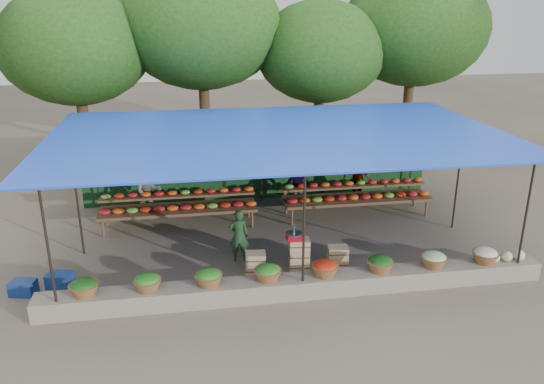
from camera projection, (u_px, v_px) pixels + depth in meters
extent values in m
plane|color=brown|center=(278.00, 240.00, 13.64)|extent=(60.00, 60.00, 0.00)
cube|color=#6D6857|center=(301.00, 286.00, 11.02)|extent=(10.60, 0.55, 0.40)
cylinder|color=black|center=(49.00, 254.00, 9.74)|extent=(0.05, 0.05, 2.80)
cylinder|color=black|center=(304.00, 236.00, 10.48)|extent=(0.05, 0.05, 2.80)
cylinder|color=black|center=(525.00, 221.00, 11.21)|extent=(0.05, 0.05, 2.80)
cylinder|color=black|center=(77.00, 199.00, 12.43)|extent=(0.05, 0.05, 2.80)
cylinder|color=black|center=(458.00, 179.00, 13.91)|extent=(0.05, 0.05, 2.80)
cylinder|color=black|center=(95.00, 164.00, 15.12)|extent=(0.05, 0.05, 2.80)
cylinder|color=black|center=(261.00, 157.00, 15.86)|extent=(0.05, 0.05, 2.80)
cylinder|color=black|center=(413.00, 150.00, 16.60)|extent=(0.05, 0.05, 2.80)
cube|color=blue|center=(278.00, 133.00, 12.70)|extent=(10.80, 6.60, 0.04)
cube|color=blue|center=(295.00, 164.00, 10.90)|extent=(10.80, 2.19, 0.26)
cube|color=blue|center=(266.00, 123.00, 14.61)|extent=(10.80, 2.19, 0.26)
cylinder|color=#A4A5A9|center=(269.00, 150.00, 14.26)|extent=(9.60, 0.01, 0.01)
ellipsoid|color=yellow|center=(97.00, 168.00, 13.66)|extent=(0.23, 0.17, 0.30)
ellipsoid|color=yellow|center=(115.00, 167.00, 13.73)|extent=(0.23, 0.17, 0.30)
ellipsoid|color=yellow|center=(133.00, 166.00, 13.80)|extent=(0.23, 0.17, 0.30)
ellipsoid|color=yellow|center=(151.00, 165.00, 13.87)|extent=(0.23, 0.17, 0.30)
ellipsoid|color=yellow|center=(168.00, 164.00, 13.94)|extent=(0.23, 0.17, 0.30)
ellipsoid|color=yellow|center=(185.00, 164.00, 14.01)|extent=(0.23, 0.17, 0.30)
ellipsoid|color=yellow|center=(202.00, 163.00, 14.08)|extent=(0.23, 0.17, 0.30)
ellipsoid|color=yellow|center=(219.00, 162.00, 14.15)|extent=(0.23, 0.17, 0.30)
ellipsoid|color=yellow|center=(236.00, 161.00, 14.22)|extent=(0.23, 0.17, 0.30)
ellipsoid|color=yellow|center=(253.00, 161.00, 14.28)|extent=(0.23, 0.17, 0.30)
ellipsoid|color=yellow|center=(269.00, 160.00, 14.35)|extent=(0.23, 0.17, 0.30)
ellipsoid|color=yellow|center=(286.00, 159.00, 14.42)|extent=(0.23, 0.17, 0.30)
ellipsoid|color=yellow|center=(302.00, 158.00, 14.49)|extent=(0.23, 0.17, 0.30)
ellipsoid|color=yellow|center=(318.00, 158.00, 14.56)|extent=(0.23, 0.17, 0.30)
ellipsoid|color=yellow|center=(333.00, 157.00, 14.63)|extent=(0.23, 0.17, 0.30)
ellipsoid|color=yellow|center=(349.00, 156.00, 14.70)|extent=(0.23, 0.17, 0.30)
ellipsoid|color=yellow|center=(365.00, 155.00, 14.77)|extent=(0.23, 0.17, 0.30)
ellipsoid|color=yellow|center=(380.00, 155.00, 14.84)|extent=(0.23, 0.17, 0.30)
ellipsoid|color=yellow|center=(395.00, 154.00, 14.91)|extent=(0.23, 0.17, 0.30)
ellipsoid|color=yellow|center=(410.00, 153.00, 14.98)|extent=(0.23, 0.17, 0.30)
ellipsoid|color=yellow|center=(425.00, 153.00, 15.05)|extent=(0.23, 0.17, 0.30)
ellipsoid|color=#1A5216|center=(84.00, 285.00, 10.22)|extent=(0.52, 0.52, 0.23)
ellipsoid|color=#2D7B20|center=(147.00, 280.00, 10.40)|extent=(0.52, 0.52, 0.23)
ellipsoid|color=#2D7B20|center=(208.00, 275.00, 10.58)|extent=(0.52, 0.52, 0.23)
ellipsoid|color=#2D7B20|center=(268.00, 271.00, 10.77)|extent=(0.52, 0.52, 0.23)
ellipsoid|color=#B0250E|center=(325.00, 266.00, 10.95)|extent=(0.52, 0.52, 0.23)
ellipsoid|color=#1A5216|center=(380.00, 262.00, 11.14)|extent=(0.52, 0.52, 0.23)
ellipsoid|color=#A2CC7F|center=(434.00, 257.00, 11.32)|extent=(0.52, 0.52, 0.23)
ellipsoid|color=beige|center=(486.00, 253.00, 11.51)|extent=(0.52, 0.52, 0.23)
cube|color=#17411E|center=(260.00, 159.00, 16.14)|extent=(10.60, 0.06, 2.50)
cylinder|color=#331E12|center=(84.00, 124.00, 17.51)|extent=(0.36, 0.36, 3.97)
ellipsoid|color=#113B10|center=(75.00, 46.00, 16.68)|extent=(4.77, 4.77, 3.69)
cylinder|color=#331E12|center=(205.00, 110.00, 18.41)|extent=(0.36, 0.36, 4.48)
ellipsoid|color=#113B10|center=(201.00, 26.00, 17.47)|extent=(5.39, 5.39, 4.17)
cylinder|color=#331E12|center=(318.00, 119.00, 18.88)|extent=(0.36, 0.36, 3.71)
ellipsoid|color=#113B10|center=(320.00, 52.00, 18.10)|extent=(4.47, 4.47, 3.45)
cylinder|color=#331E12|center=(408.00, 105.00, 19.68)|extent=(0.36, 0.36, 4.35)
ellipsoid|color=#113B10|center=(414.00, 28.00, 18.76)|extent=(5.24, 5.24, 4.05)
cube|color=#48341C|center=(179.00, 209.00, 14.29)|extent=(4.20, 0.95, 0.08)
cube|color=#48341C|center=(178.00, 196.00, 14.48)|extent=(4.20, 0.35, 0.06)
cylinder|color=#48341C|center=(103.00, 228.00, 13.71)|extent=(0.06, 0.06, 0.50)
cylinder|color=#48341C|center=(252.00, 219.00, 14.31)|extent=(0.06, 0.06, 0.50)
cylinder|color=#48341C|center=(107.00, 217.00, 14.45)|extent=(0.06, 0.06, 0.50)
cylinder|color=#48341C|center=(249.00, 208.00, 15.05)|extent=(0.06, 0.06, 0.50)
ellipsoid|color=#B2191B|center=(105.00, 212.00, 13.83)|extent=(0.31, 0.26, 0.13)
ellipsoid|color=#67A332|center=(106.00, 196.00, 14.16)|extent=(0.26, 0.22, 0.12)
ellipsoid|color=#DE4F13|center=(118.00, 211.00, 13.88)|extent=(0.31, 0.26, 0.13)
ellipsoid|color=#B0250E|center=(119.00, 196.00, 14.21)|extent=(0.26, 0.22, 0.12)
ellipsoid|color=#67A332|center=(132.00, 210.00, 13.94)|extent=(0.31, 0.26, 0.13)
ellipsoid|color=#B2191B|center=(133.00, 195.00, 14.26)|extent=(0.26, 0.22, 0.12)
ellipsoid|color=#B0250E|center=(146.00, 210.00, 13.99)|extent=(0.31, 0.26, 0.13)
ellipsoid|color=#DE4F13|center=(146.00, 194.00, 14.32)|extent=(0.26, 0.22, 0.12)
ellipsoid|color=#B2191B|center=(159.00, 209.00, 14.04)|extent=(0.31, 0.26, 0.13)
ellipsoid|color=#B2191B|center=(159.00, 194.00, 14.37)|extent=(0.26, 0.22, 0.12)
ellipsoid|color=#DE4F13|center=(173.00, 208.00, 14.10)|extent=(0.31, 0.26, 0.13)
ellipsoid|color=#DE4F13|center=(172.00, 193.00, 14.43)|extent=(0.26, 0.22, 0.12)
ellipsoid|color=#B2191B|center=(186.00, 207.00, 14.15)|extent=(0.31, 0.26, 0.13)
ellipsoid|color=#67A332|center=(185.00, 192.00, 14.48)|extent=(0.26, 0.22, 0.12)
ellipsoid|color=#DE4F13|center=(199.00, 206.00, 14.21)|extent=(0.31, 0.26, 0.13)
ellipsoid|color=#B0250E|center=(198.00, 191.00, 14.53)|extent=(0.26, 0.22, 0.12)
ellipsoid|color=#67A332|center=(212.00, 206.00, 14.26)|extent=(0.31, 0.26, 0.13)
ellipsoid|color=#B2191B|center=(211.00, 191.00, 14.59)|extent=(0.26, 0.22, 0.12)
ellipsoid|color=#B0250E|center=(225.00, 205.00, 14.31)|extent=(0.31, 0.26, 0.13)
ellipsoid|color=#DE4F13|center=(224.00, 190.00, 14.64)|extent=(0.26, 0.22, 0.12)
ellipsoid|color=#B2191B|center=(238.00, 204.00, 14.37)|extent=(0.31, 0.26, 0.13)
ellipsoid|color=#B2191B|center=(236.00, 189.00, 14.69)|extent=(0.26, 0.22, 0.12)
ellipsoid|color=#DE4F13|center=(251.00, 203.00, 14.42)|extent=(0.31, 0.26, 0.13)
ellipsoid|color=#DE4F13|center=(249.00, 189.00, 14.75)|extent=(0.26, 0.22, 0.12)
cube|color=#48341C|center=(357.00, 199.00, 15.06)|extent=(4.20, 0.95, 0.08)
cube|color=#48341C|center=(354.00, 186.00, 15.25)|extent=(4.20, 0.35, 0.06)
cylinder|color=#48341C|center=(292.00, 216.00, 14.48)|extent=(0.06, 0.06, 0.50)
cylinder|color=#48341C|center=(426.00, 208.00, 15.08)|extent=(0.06, 0.06, 0.50)
cylinder|color=#48341C|center=(287.00, 206.00, 15.22)|extent=(0.06, 0.06, 0.50)
cylinder|color=#48341C|center=(415.00, 198.00, 15.82)|extent=(0.06, 0.06, 0.50)
ellipsoid|color=#B2191B|center=(292.00, 201.00, 14.60)|extent=(0.31, 0.26, 0.13)
ellipsoid|color=#67A332|center=(289.00, 186.00, 14.93)|extent=(0.26, 0.22, 0.12)
ellipsoid|color=#DE4F13|center=(305.00, 200.00, 14.65)|extent=(0.31, 0.26, 0.13)
ellipsoid|color=#B0250E|center=(301.00, 186.00, 14.98)|extent=(0.26, 0.22, 0.12)
ellipsoid|color=#67A332|center=(317.00, 200.00, 14.71)|extent=(0.31, 0.26, 0.13)
ellipsoid|color=#B2191B|center=(313.00, 185.00, 15.03)|extent=(0.26, 0.22, 0.12)
ellipsoid|color=#B0250E|center=(329.00, 199.00, 14.76)|extent=(0.31, 0.26, 0.13)
ellipsoid|color=#DE4F13|center=(325.00, 185.00, 15.09)|extent=(0.26, 0.22, 0.12)
ellipsoid|color=#B2191B|center=(341.00, 198.00, 14.81)|extent=(0.31, 0.26, 0.13)
ellipsoid|color=#B2191B|center=(337.00, 184.00, 15.14)|extent=(0.26, 0.22, 0.12)
ellipsoid|color=#DE4F13|center=(353.00, 197.00, 14.87)|extent=(0.31, 0.26, 0.13)
ellipsoid|color=#DE4F13|center=(349.00, 183.00, 15.19)|extent=(0.26, 0.22, 0.12)
ellipsoid|color=#B2191B|center=(365.00, 197.00, 14.92)|extent=(0.31, 0.26, 0.13)
ellipsoid|color=#67A332|center=(361.00, 183.00, 15.25)|extent=(0.26, 0.22, 0.12)
ellipsoid|color=#DE4F13|center=(377.00, 196.00, 14.98)|extent=(0.31, 0.26, 0.13)
ellipsoid|color=#B0250E|center=(372.00, 182.00, 15.30)|extent=(0.26, 0.22, 0.12)
ellipsoid|color=#67A332|center=(389.00, 195.00, 15.03)|extent=(0.31, 0.26, 0.13)
ellipsoid|color=#B2191B|center=(384.00, 181.00, 15.36)|extent=(0.26, 0.22, 0.12)
ellipsoid|color=#B0250E|center=(401.00, 195.00, 15.08)|extent=(0.31, 0.26, 0.13)
ellipsoid|color=#DE4F13|center=(395.00, 181.00, 15.41)|extent=(0.26, 0.22, 0.12)
ellipsoid|color=#B2191B|center=(412.00, 194.00, 15.14)|extent=(0.31, 0.26, 0.13)
ellipsoid|color=#B2191B|center=(407.00, 180.00, 15.46)|extent=(0.26, 0.22, 0.12)
ellipsoid|color=#DE4F13|center=(424.00, 193.00, 15.19)|extent=(0.31, 0.26, 0.13)
ellipsoid|color=#DE4F13|center=(418.00, 179.00, 15.52)|extent=(0.26, 0.22, 0.12)
cube|color=tan|center=(256.00, 268.00, 11.90)|extent=(0.49, 0.39, 0.25)
cube|color=tan|center=(256.00, 258.00, 11.81)|extent=(0.49, 0.39, 0.25)
cube|color=tan|center=(299.00, 265.00, 12.06)|extent=(0.49, 0.39, 0.25)
cube|color=tan|center=(299.00, 255.00, 11.97)|extent=(0.49, 0.39, 0.25)
cube|color=tan|center=(300.00, 244.00, 11.88)|extent=(0.49, 0.39, 0.25)
cube|color=tan|center=(337.00, 262.00, 12.19)|extent=(0.49, 0.39, 0.25)
cube|color=tan|center=(338.00, 252.00, 12.11)|extent=(0.49, 0.39, 0.25)
cube|color=#AB0D1E|center=(294.00, 237.00, 11.80)|extent=(0.33, 0.29, 0.13)
cylinder|color=#A4A5A9|center=(294.00, 234.00, 11.77)|extent=(0.35, 0.35, 0.03)
cylinder|color=#A4A5A9|center=(294.00, 229.00, 11.73)|extent=(0.03, 0.03, 0.24)
imported|color=#1C3D1D|center=(239.00, 236.00, 12.33)|extent=(0.49, 0.35, 1.28)
imported|color=slate|center=(148.00, 192.00, 14.85)|extent=(0.83, 0.70, 1.50)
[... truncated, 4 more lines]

